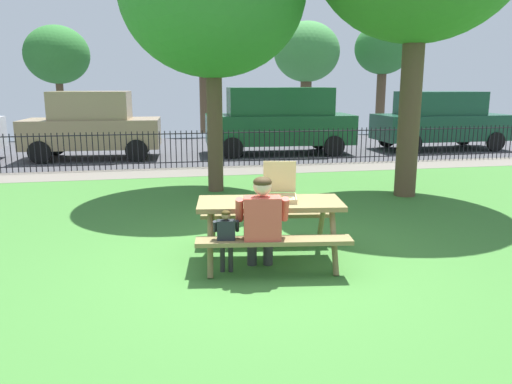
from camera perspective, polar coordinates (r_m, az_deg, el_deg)
ground at (r=8.00m, az=-1.79°, el=-3.89°), size 28.00×11.65×0.02m
cobblestone_walkway at (r=12.96m, az=-5.44°, el=2.34°), size 28.00×1.40×0.01m
street_asphalt at (r=17.37m, az=-6.90°, el=4.82°), size 28.00×7.54×0.01m
picnic_table_foreground at (r=6.33m, az=1.58°, el=-2.55°), size 1.99×1.71×0.79m
pizza_box_open at (r=6.36m, az=2.70°, el=-0.05°), size 0.51×0.54×0.47m
adult_at_table at (r=5.82m, az=0.67°, el=-3.26°), size 0.63×0.63×1.19m
child_at_table at (r=5.82m, az=-3.40°, el=-4.93°), size 0.31×0.31×0.81m
iron_fence_streetside at (r=13.58m, az=-5.77°, el=4.95°), size 20.57×0.03×0.99m
parked_car_left at (r=15.76m, az=-18.05°, el=7.28°), size 3.99×2.01×1.98m
parked_car_center at (r=16.09m, az=2.64°, el=8.25°), size 4.70×2.17×2.08m
parked_car_right at (r=18.25m, az=20.18°, el=7.71°), size 4.41×1.93×1.94m
far_tree_midleft at (r=23.19m, az=-21.63°, el=14.21°), size 2.65×2.65×4.56m
far_tree_center at (r=22.95m, az=-6.01°, el=15.57°), size 2.47×2.47×4.75m
far_tree_midright at (r=23.84m, az=5.77°, el=15.39°), size 2.99×2.99×4.96m
far_tree_right at (r=25.16m, az=14.21°, el=15.35°), size 2.65×2.65×5.00m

